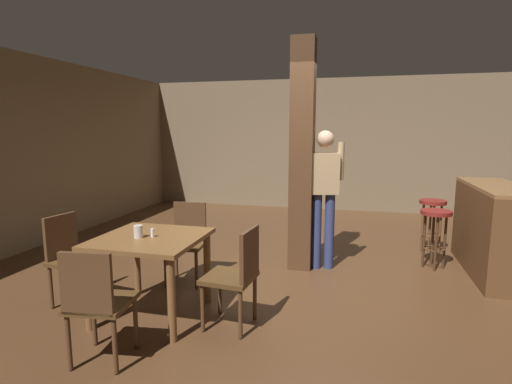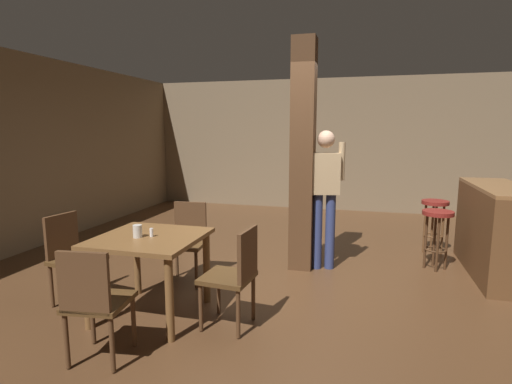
# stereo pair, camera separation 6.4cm
# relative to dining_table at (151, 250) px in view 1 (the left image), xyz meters

# --- Properties ---
(ground_plane) EXTENTS (10.80, 10.80, 0.00)m
(ground_plane) POSITION_rel_dining_table_xyz_m (1.18, 1.08, -0.63)
(ground_plane) COLOR #4C301C
(wall_back) EXTENTS (8.00, 0.10, 2.80)m
(wall_back) POSITION_rel_dining_table_xyz_m (1.18, 5.58, 0.77)
(wall_back) COLOR #756047
(wall_back) RESTS_ON ground_plane
(pillar) EXTENTS (0.28, 0.28, 2.80)m
(pillar) POSITION_rel_dining_table_xyz_m (1.15, 1.67, 0.77)
(pillar) COLOR #4C301C
(pillar) RESTS_ON ground_plane
(dining_table) EXTENTS (0.93, 0.93, 0.76)m
(dining_table) POSITION_rel_dining_table_xyz_m (0.00, 0.00, 0.00)
(dining_table) COLOR brown
(dining_table) RESTS_ON ground_plane
(chair_east) EXTENTS (0.46, 0.46, 0.89)m
(chair_east) POSITION_rel_dining_table_xyz_m (0.84, -0.03, -0.12)
(chair_east) COLOR #4C3319
(chair_east) RESTS_ON ground_plane
(chair_south) EXTENTS (0.47, 0.47, 0.89)m
(chair_south) POSITION_rel_dining_table_xyz_m (0.02, -0.83, -0.12)
(chair_south) COLOR #4C3319
(chair_south) RESTS_ON ground_plane
(chair_north) EXTENTS (0.46, 0.46, 0.89)m
(chair_north) POSITION_rel_dining_table_xyz_m (-0.04, 0.89, -0.12)
(chair_north) COLOR #4C3319
(chair_north) RESTS_ON ground_plane
(chair_west) EXTENTS (0.48, 0.48, 0.89)m
(chair_west) POSITION_rel_dining_table_xyz_m (-0.90, 0.03, -0.12)
(chair_west) COLOR #4C3319
(chair_west) RESTS_ON ground_plane
(napkin_cup) EXTENTS (0.08, 0.08, 0.12)m
(napkin_cup) POSITION_rel_dining_table_xyz_m (-0.08, -0.07, 0.19)
(napkin_cup) COLOR beige
(napkin_cup) RESTS_ON dining_table
(salt_shaker) EXTENTS (0.03, 0.03, 0.08)m
(salt_shaker) POSITION_rel_dining_table_xyz_m (0.03, -0.02, 0.17)
(salt_shaker) COLOR silver
(salt_shaker) RESTS_ON dining_table
(standing_person) EXTENTS (0.47, 0.28, 1.72)m
(standing_person) POSITION_rel_dining_table_xyz_m (1.42, 1.71, 0.37)
(standing_person) COLOR tan
(standing_person) RESTS_ON ground_plane
(bar_counter) EXTENTS (0.56, 1.64, 1.08)m
(bar_counter) POSITION_rel_dining_table_xyz_m (3.34, 2.03, -0.08)
(bar_counter) COLOR brown
(bar_counter) RESTS_ON ground_plane
(bar_stool_near) EXTENTS (0.37, 0.37, 0.74)m
(bar_stool_near) POSITION_rel_dining_table_xyz_m (2.78, 2.06, -0.07)
(bar_stool_near) COLOR maroon
(bar_stool_near) RESTS_ON ground_plane
(bar_stool_mid) EXTENTS (0.36, 0.36, 0.75)m
(bar_stool_mid) POSITION_rel_dining_table_xyz_m (2.85, 2.75, -0.06)
(bar_stool_mid) COLOR maroon
(bar_stool_mid) RESTS_ON ground_plane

